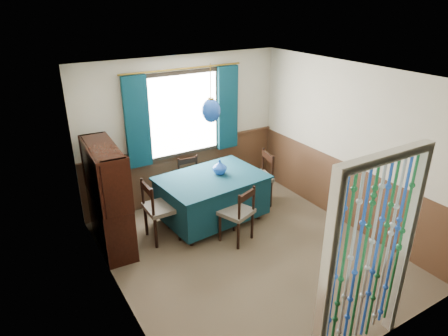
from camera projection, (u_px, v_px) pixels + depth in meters
floor at (248, 252)px, 5.68m from camera, size 4.00×4.00×0.00m
ceiling at (253, 75)px, 4.67m from camera, size 4.00×4.00×0.00m
wall_back at (183, 131)px, 6.74m from camera, size 3.60×0.00×3.60m
wall_front at (377, 250)px, 3.61m from camera, size 3.60×0.00×3.60m
wall_left at (114, 208)px, 4.32m from camera, size 0.00×4.00×4.00m
wall_right at (348, 147)px, 6.03m from camera, size 0.00×4.00×4.00m
wainscot_back at (185, 172)px, 7.03m from camera, size 3.60×0.00×3.60m
wainscot_front at (364, 313)px, 3.92m from camera, size 3.60×0.00×3.60m
wainscot_left at (122, 264)px, 4.63m from camera, size 0.00×4.00×4.00m
wainscot_right at (342, 191)px, 6.32m from camera, size 0.00×4.00×4.00m
window at (184, 114)px, 6.58m from camera, size 1.32×0.12×1.42m
doorway at (368, 265)px, 3.74m from camera, size 1.16×0.12×2.18m
dining_table at (212, 196)px, 6.31m from camera, size 1.69×1.24×0.77m
chair_near at (238, 213)px, 5.78m from camera, size 0.55×0.54×0.87m
chair_far at (191, 180)px, 6.82m from camera, size 0.44×0.42×0.83m
chair_left at (159, 209)px, 5.81m from camera, size 0.45×0.47×0.95m
chair_right at (259, 177)px, 6.82m from camera, size 0.53×0.55×0.94m
sideboard at (109, 211)px, 5.65m from camera, size 0.48×1.20×1.54m
pendant_lamp at (211, 110)px, 5.75m from camera, size 0.28×0.28×0.84m
vase_table at (220, 167)px, 6.25m from camera, size 0.21×0.21×0.21m
bowl_shelf at (114, 183)px, 5.28m from camera, size 0.23×0.23×0.05m
vase_sideboard at (105, 183)px, 5.78m from camera, size 0.19×0.19×0.18m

